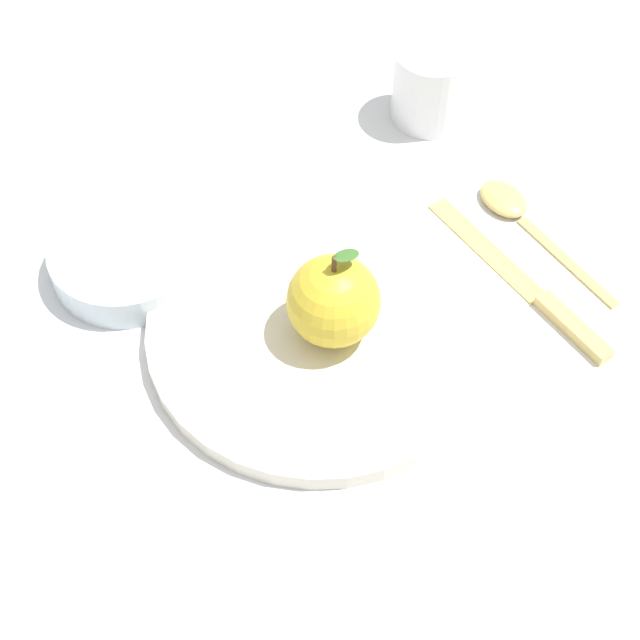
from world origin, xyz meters
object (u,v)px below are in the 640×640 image
side_bowl (126,256)px  knife (532,290)px  dinner_plate (320,328)px  cup (431,81)px  apple (333,301)px  spoon (516,211)px

side_bowl → knife: size_ratio=0.60×
dinner_plate → cup: 0.28m
apple → spoon: apple is taller
cup → knife: 0.23m
apple → side_bowl: size_ratio=0.70×
side_bowl → cup: bearing=5.8°
dinner_plate → side_bowl: (-0.10, 0.14, 0.01)m
dinner_plate → cup: bearing=37.9°
dinner_plate → knife: size_ratio=1.30×
knife → spoon: spoon is taller
apple → knife: size_ratio=0.42×
dinner_plate → knife: bearing=-16.7°
side_bowl → knife: side_bowl is taller
side_bowl → knife: bearing=-34.8°
knife → dinner_plate: bearing=163.3°
knife → spoon: size_ratio=1.26×
knife → spoon: bearing=61.0°
side_bowl → apple: bearing=-54.2°
knife → apple: bearing=166.2°
spoon → knife: bearing=-119.0°
dinner_plate → knife: 0.18m
knife → side_bowl: bearing=145.2°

